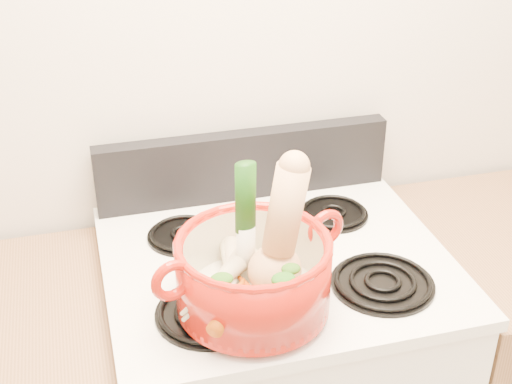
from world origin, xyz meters
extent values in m
cube|color=silver|center=(0.00, 1.75, 1.30)|extent=(3.50, 0.02, 2.60)
cube|color=white|center=(0.00, 1.40, 0.93)|extent=(0.78, 0.67, 0.03)
cube|color=black|center=(0.00, 1.70, 1.04)|extent=(0.76, 0.05, 0.18)
cylinder|color=black|center=(-0.19, 1.24, 0.96)|extent=(0.22, 0.22, 0.02)
cylinder|color=black|center=(0.19, 1.24, 0.96)|extent=(0.22, 0.22, 0.02)
cylinder|color=black|center=(-0.19, 1.54, 0.96)|extent=(0.17, 0.17, 0.02)
cylinder|color=black|center=(0.19, 1.54, 0.96)|extent=(0.17, 0.17, 0.02)
cylinder|color=#A3150A|center=(-0.10, 1.23, 1.04)|extent=(0.38, 0.38, 0.15)
torus|color=#A3150A|center=(-0.27, 1.18, 1.10)|extent=(0.09, 0.04, 0.09)
torus|color=#A3150A|center=(0.07, 1.27, 1.10)|extent=(0.09, 0.04, 0.09)
cylinder|color=silver|center=(-0.10, 1.28, 1.14)|extent=(0.05, 0.05, 0.28)
ellipsoid|color=tan|center=(-0.10, 1.30, 1.02)|extent=(0.10, 0.09, 0.04)
cone|color=beige|center=(-0.14, 1.28, 1.02)|extent=(0.07, 0.22, 0.06)
cone|color=beige|center=(-0.18, 1.23, 1.03)|extent=(0.18, 0.17, 0.06)
cone|color=beige|center=(-0.13, 1.27, 1.03)|extent=(0.08, 0.18, 0.05)
cone|color=beige|center=(-0.19, 1.22, 1.04)|extent=(0.16, 0.13, 0.05)
cone|color=#BD3309|center=(-0.10, 1.16, 1.02)|extent=(0.08, 0.18, 0.05)
cone|color=#BC5609|center=(-0.17, 1.17, 1.03)|extent=(0.12, 0.15, 0.05)
cone|color=#C43A09|center=(-0.07, 1.20, 1.03)|extent=(0.05, 0.15, 0.04)
camera|label=1|loc=(-0.40, 0.12, 1.88)|focal=50.00mm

